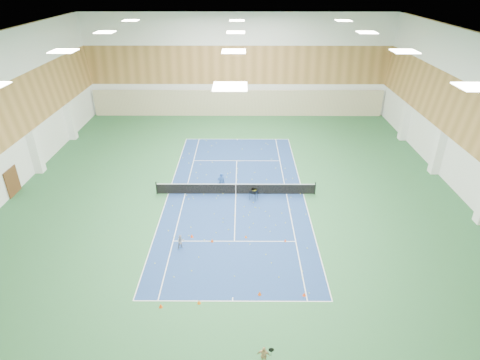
% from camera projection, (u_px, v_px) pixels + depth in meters
% --- Properties ---
extents(ground, '(40.00, 40.00, 0.00)m').
position_uv_depth(ground, '(236.00, 194.00, 32.53)').
color(ground, '#285F34').
rests_on(ground, ground).
extents(room_shell, '(36.00, 40.00, 12.00)m').
position_uv_depth(room_shell, '(235.00, 124.00, 29.73)').
color(room_shell, white).
rests_on(room_shell, ground).
extents(wood_cladding, '(36.00, 40.00, 8.00)m').
position_uv_depth(wood_cladding, '(235.00, 98.00, 28.80)').
color(wood_cladding, '#A7763E').
rests_on(wood_cladding, room_shell).
extents(ceiling_light_grid, '(21.40, 25.40, 0.06)m').
position_uv_depth(ceiling_light_grid, '(235.00, 40.00, 26.98)').
color(ceiling_light_grid, white).
rests_on(ceiling_light_grid, room_shell).
extents(court_surface, '(10.97, 23.77, 0.01)m').
position_uv_depth(court_surface, '(236.00, 194.00, 32.52)').
color(court_surface, navy).
rests_on(court_surface, ground).
extents(tennis_balls_scatter, '(10.57, 22.77, 0.07)m').
position_uv_depth(tennis_balls_scatter, '(236.00, 194.00, 32.51)').
color(tennis_balls_scatter, '#C4D624').
rests_on(tennis_balls_scatter, ground).
extents(tennis_net, '(12.80, 0.10, 1.10)m').
position_uv_depth(tennis_net, '(236.00, 188.00, 32.27)').
color(tennis_net, black).
rests_on(tennis_net, ground).
extents(back_curtain, '(35.40, 0.16, 3.20)m').
position_uv_depth(back_curtain, '(238.00, 103.00, 49.26)').
color(back_curtain, '#C6B793').
rests_on(back_curtain, ground).
extents(door_left_b, '(0.08, 1.80, 2.20)m').
position_uv_depth(door_left_b, '(12.00, 182.00, 32.10)').
color(door_left_b, '#593319').
rests_on(door_left_b, ground).
extents(coach, '(0.66, 0.50, 1.62)m').
position_uv_depth(coach, '(221.00, 182.00, 32.69)').
color(coach, '#21499B').
rests_on(coach, ground).
extents(child_court, '(0.60, 0.55, 0.98)m').
position_uv_depth(child_court, '(181.00, 242.00, 26.03)').
color(child_court, gray).
rests_on(child_court, ground).
extents(child_apron, '(0.67, 0.37, 1.07)m').
position_uv_depth(child_apron, '(264.00, 356.00, 18.28)').
color(child_apron, tan).
rests_on(child_apron, ground).
extents(ball_cart, '(0.71, 0.71, 0.93)m').
position_uv_depth(ball_cart, '(254.00, 195.00, 31.52)').
color(ball_cart, black).
rests_on(ball_cart, ground).
extents(cone_svc_a, '(0.21, 0.21, 0.23)m').
position_uv_depth(cone_svc_a, '(192.00, 236.00, 27.23)').
color(cone_svc_a, '#F8410D').
rests_on(cone_svc_a, ground).
extents(cone_svc_b, '(0.22, 0.22, 0.24)m').
position_uv_depth(cone_svc_b, '(212.00, 240.00, 26.76)').
color(cone_svc_b, '#DB460B').
rests_on(cone_svc_b, ground).
extents(cone_svc_c, '(0.18, 0.18, 0.20)m').
position_uv_depth(cone_svc_c, '(246.00, 236.00, 27.19)').
color(cone_svc_c, orange).
rests_on(cone_svc_c, ground).
extents(cone_svc_d, '(0.17, 0.17, 0.19)m').
position_uv_depth(cone_svc_d, '(285.00, 240.00, 26.81)').
color(cone_svc_d, '#FA460D').
rests_on(cone_svc_d, ground).
extents(cone_base_a, '(0.21, 0.21, 0.23)m').
position_uv_depth(cone_base_a, '(161.00, 306.00, 21.57)').
color(cone_base_a, '#FF4E0D').
rests_on(cone_base_a, ground).
extents(cone_base_b, '(0.21, 0.21, 0.23)m').
position_uv_depth(cone_base_b, '(199.00, 302.00, 21.82)').
color(cone_base_b, orange).
rests_on(cone_base_b, ground).
extents(cone_base_c, '(0.22, 0.22, 0.24)m').
position_uv_depth(cone_base_c, '(260.00, 293.00, 22.39)').
color(cone_base_c, '#EE540C').
rests_on(cone_base_c, ground).
extents(cone_base_d, '(0.20, 0.20, 0.22)m').
position_uv_depth(cone_base_d, '(304.00, 294.00, 22.33)').
color(cone_base_d, '#FF430D').
rests_on(cone_base_d, ground).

